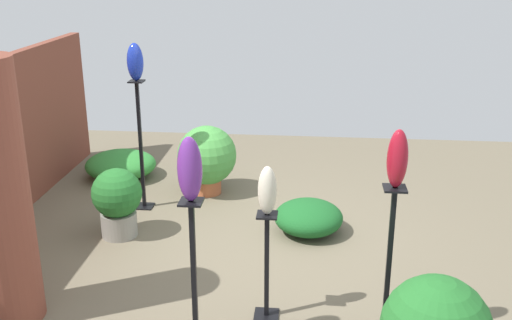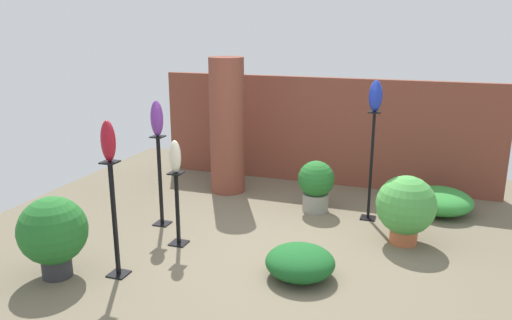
{
  "view_description": "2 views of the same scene",
  "coord_description": "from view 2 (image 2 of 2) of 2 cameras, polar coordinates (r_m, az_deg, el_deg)",
  "views": [
    {
      "loc": [
        -5.31,
        -0.51,
        2.79
      ],
      "look_at": [
        0.2,
        0.02,
        0.88
      ],
      "focal_mm": 42.0,
      "sensor_mm": 36.0,
      "label": 1
    },
    {
      "loc": [
        1.61,
        -5.17,
        2.59
      ],
      "look_at": [
        -0.22,
        0.08,
        1.07
      ],
      "focal_mm": 35.0,
      "sensor_mm": 36.0,
      "label": 2
    }
  ],
  "objects": [
    {
      "name": "brick_wall_back",
      "position": [
        8.31,
        7.67,
        3.27
      ],
      "size": [
        5.6,
        0.12,
        1.76
      ],
      "primitive_type": "cube",
      "color": "brown",
      "rests_on": "ground"
    },
    {
      "name": "pedestal_violet",
      "position": [
        6.67,
        -10.88,
        -2.8
      ],
      "size": [
        0.2,
        0.2,
        1.21
      ],
      "color": "black",
      "rests_on": "ground"
    },
    {
      "name": "pedestal_ivory",
      "position": [
        6.09,
        -8.95,
        -5.92
      ],
      "size": [
        0.2,
        0.2,
        0.91
      ],
      "color": "black",
      "rests_on": "ground"
    },
    {
      "name": "ground_plane",
      "position": [
        6.01,
        1.79,
        -10.3
      ],
      "size": [
        8.0,
        8.0,
        0.0
      ],
      "primitive_type": "plane",
      "color": "#6B604C"
    },
    {
      "name": "pedestal_ruby",
      "position": [
        5.43,
        -15.83,
        -7.09
      ],
      "size": [
        0.2,
        0.2,
        1.26
      ],
      "color": "black",
      "rests_on": "ground"
    },
    {
      "name": "art_vase_cobalt",
      "position": [
        6.67,
        13.51,
        7.13
      ],
      "size": [
        0.17,
        0.18,
        0.41
      ],
      "primitive_type": "ellipsoid",
      "color": "#192D9E",
      "rests_on": "pedestal_cobalt"
    },
    {
      "name": "pedestal_cobalt",
      "position": [
        6.88,
        13.0,
        -1.17
      ],
      "size": [
        0.2,
        0.2,
        1.49
      ],
      "color": "black",
      "rests_on": "ground"
    },
    {
      "name": "potted_plant_mid_right",
      "position": [
        7.12,
        6.87,
        -2.7
      ],
      "size": [
        0.52,
        0.52,
        0.74
      ],
      "color": "gray",
      "rests_on": "ground"
    },
    {
      "name": "potted_plant_mid_left",
      "position": [
        6.29,
        16.75,
        -5.13
      ],
      "size": [
        0.72,
        0.72,
        0.85
      ],
      "color": "#B25B38",
      "rests_on": "ground"
    },
    {
      "name": "foliage_bed_west",
      "position": [
        5.38,
        5.06,
        -11.56
      ],
      "size": [
        0.74,
        0.72,
        0.34
      ],
      "primitive_type": "ellipsoid",
      "color": "#195923",
      "rests_on": "ground"
    },
    {
      "name": "brick_pillar",
      "position": [
        7.79,
        -3.33,
        3.9
      ],
      "size": [
        0.54,
        0.54,
        2.12
      ],
      "primitive_type": "cylinder",
      "color": "brown",
      "rests_on": "ground"
    },
    {
      "name": "foliage_bed_east",
      "position": [
        7.55,
        20.35,
        -4.4
      ],
      "size": [
        0.88,
        0.92,
        0.35
      ],
      "primitive_type": "ellipsoid",
      "color": "#338C38",
      "rests_on": "ground"
    },
    {
      "name": "potted_plant_walkway_edge",
      "position": [
        5.64,
        -22.18,
        -7.67
      ],
      "size": [
        0.71,
        0.71,
        0.88
      ],
      "color": "#2D2D33",
      "rests_on": "ground"
    },
    {
      "name": "art_vase_violet",
      "position": [
        6.45,
        -11.27,
        4.68
      ],
      "size": [
        0.16,
        0.17,
        0.46
      ],
      "primitive_type": "ellipsoid",
      "color": "#6B2D8C",
      "rests_on": "pedestal_violet"
    },
    {
      "name": "art_vase_ivory",
      "position": [
        5.88,
        -9.23,
        0.39
      ],
      "size": [
        0.14,
        0.14,
        0.39
      ],
      "primitive_type": "ellipsoid",
      "color": "beige",
      "rests_on": "pedestal_ivory"
    },
    {
      "name": "art_vase_ruby",
      "position": [
        5.17,
        -16.55,
        2.09
      ],
      "size": [
        0.15,
        0.14,
        0.42
      ],
      "primitive_type": "ellipsoid",
      "color": "maroon",
      "rests_on": "pedestal_ruby"
    }
  ]
}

